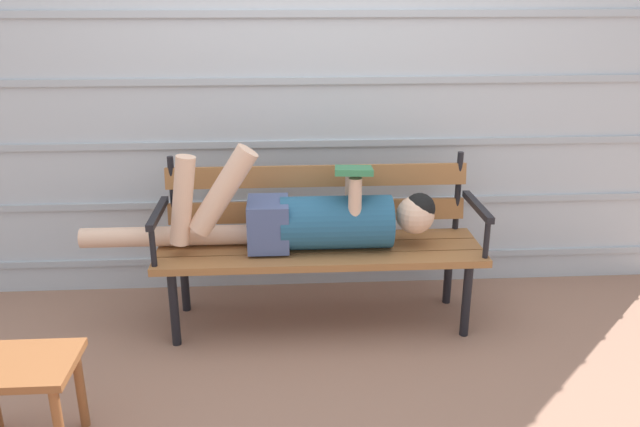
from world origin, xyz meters
name	(u,v)px	position (x,y,z in m)	size (l,w,h in m)	color
ground_plane	(321,328)	(0.00, 0.00, 0.00)	(12.00, 12.00, 0.00)	#936B56
house_siding	(314,80)	(0.00, 0.55, 1.18)	(4.19, 0.08, 2.37)	#B2BCC6
park_bench	(319,234)	(0.00, 0.14, 0.47)	(1.62, 0.47, 0.84)	#9E6638
reclining_person	(306,218)	(-0.07, 0.07, 0.58)	(1.76, 0.27, 0.55)	#23567A
footstool	(18,380)	(-1.15, -0.83, 0.31)	(0.42, 0.32, 0.38)	brown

